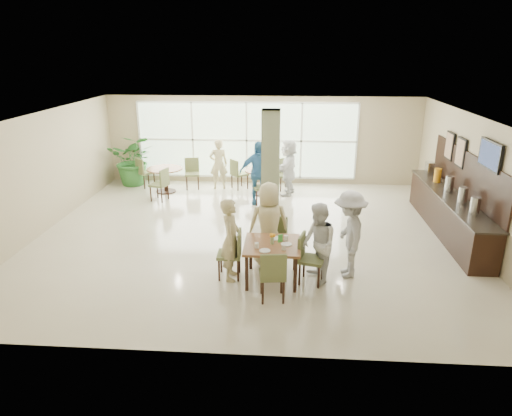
# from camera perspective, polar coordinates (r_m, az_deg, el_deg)

# --- Properties ---
(ground) EXTENTS (10.00, 10.00, 0.00)m
(ground) POSITION_cam_1_polar(r_m,az_deg,el_deg) (10.89, -0.61, -3.35)
(ground) COLOR beige
(ground) RESTS_ON ground
(room_shell) EXTENTS (10.00, 10.00, 10.00)m
(room_shell) POSITION_cam_1_polar(r_m,az_deg,el_deg) (10.35, -0.64, 5.38)
(room_shell) COLOR white
(room_shell) RESTS_ON ground
(window_bank) EXTENTS (7.00, 0.04, 7.00)m
(window_bank) POSITION_cam_1_polar(r_m,az_deg,el_deg) (14.80, -1.18, 8.44)
(window_bank) COLOR silver
(window_bank) RESTS_ON ground
(column) EXTENTS (0.45, 0.45, 2.80)m
(column) POSITION_cam_1_polar(r_m,az_deg,el_deg) (11.56, 1.83, 5.32)
(column) COLOR #696D4C
(column) RESTS_ON ground
(main_table) EXTENTS (1.04, 1.04, 0.75)m
(main_table) POSITION_cam_1_polar(r_m,az_deg,el_deg) (8.58, 2.02, -5.01)
(main_table) COLOR brown
(main_table) RESTS_ON ground
(round_table_left) EXTENTS (1.09, 1.09, 0.75)m
(round_table_left) POSITION_cam_1_polar(r_m,az_deg,el_deg) (14.25, -11.32, 4.21)
(round_table_left) COLOR brown
(round_table_left) RESTS_ON ground
(round_table_right) EXTENTS (1.05, 1.05, 0.75)m
(round_table_right) POSITION_cam_1_polar(r_m,az_deg,el_deg) (13.78, 0.75, 4.04)
(round_table_right) COLOR brown
(round_table_right) RESTS_ON ground
(chairs_main_table) EXTENTS (2.07, 2.05, 0.95)m
(chairs_main_table) POSITION_cam_1_polar(r_m,az_deg,el_deg) (8.69, 1.93, -6.07)
(chairs_main_table) COLOR #5F6939
(chairs_main_table) RESTS_ON ground
(chairs_table_left) EXTENTS (2.10, 1.94, 0.95)m
(chairs_table_left) POSITION_cam_1_polar(r_m,az_deg,el_deg) (14.29, -11.22, 3.86)
(chairs_table_left) COLOR #5F6939
(chairs_table_left) RESTS_ON ground
(chairs_table_right) EXTENTS (1.99, 2.00, 0.95)m
(chairs_table_right) POSITION_cam_1_polar(r_m,az_deg,el_deg) (13.84, 0.68, 3.73)
(chairs_table_right) COLOR #5F6939
(chairs_table_right) RESTS_ON ground
(tabletop_clutter) EXTENTS (0.68, 0.79, 0.21)m
(tabletop_clutter) POSITION_cam_1_polar(r_m,az_deg,el_deg) (8.48, 2.38, -4.23)
(tabletop_clutter) COLOR white
(tabletop_clutter) RESTS_ON main_table
(buffet_counter) EXTENTS (0.64, 4.70, 1.95)m
(buffet_counter) POSITION_cam_1_polar(r_m,az_deg,el_deg) (11.79, 23.01, -0.27)
(buffet_counter) COLOR black
(buffet_counter) RESTS_ON ground
(wall_tv) EXTENTS (0.06, 1.00, 0.58)m
(wall_tv) POSITION_cam_1_polar(r_m,az_deg,el_deg) (10.47, 27.23, 5.91)
(wall_tv) COLOR black
(wall_tv) RESTS_ON ground
(framed_art_a) EXTENTS (0.05, 0.55, 0.70)m
(framed_art_a) POSITION_cam_1_polar(r_m,az_deg,el_deg) (11.99, 24.22, 6.34)
(framed_art_a) COLOR black
(framed_art_a) RESTS_ON ground
(framed_art_b) EXTENTS (0.05, 0.55, 0.70)m
(framed_art_b) POSITION_cam_1_polar(r_m,az_deg,el_deg) (12.73, 23.05, 7.17)
(framed_art_b) COLOR black
(framed_art_b) RESTS_ON ground
(potted_plant) EXTENTS (1.57, 1.57, 1.65)m
(potted_plant) POSITION_cam_1_polar(r_m,az_deg,el_deg) (15.21, -15.01, 5.86)
(potted_plant) COLOR #2E6F2C
(potted_plant) RESTS_ON ground
(teen_left) EXTENTS (0.40, 0.60, 1.60)m
(teen_left) POSITION_cam_1_polar(r_m,az_deg,el_deg) (8.61, -3.14, -3.95)
(teen_left) COLOR #C6B884
(teen_left) RESTS_ON ground
(teen_far) EXTENTS (0.92, 0.63, 1.71)m
(teen_far) POSITION_cam_1_polar(r_m,az_deg,el_deg) (9.20, 1.62, -1.98)
(teen_far) COLOR #C6B884
(teen_far) RESTS_ON ground
(teen_right) EXTENTS (0.78, 0.89, 1.55)m
(teen_right) POSITION_cam_1_polar(r_m,az_deg,el_deg) (8.54, 7.76, -4.48)
(teen_right) COLOR white
(teen_right) RESTS_ON ground
(teen_standing) EXTENTS (0.68, 1.13, 1.71)m
(teen_standing) POSITION_cam_1_polar(r_m,az_deg,el_deg) (8.86, 11.55, -3.25)
(teen_standing) COLOR #B1B1B3
(teen_standing) RESTS_ON ground
(adult_a) EXTENTS (1.11, 0.72, 1.79)m
(adult_a) POSITION_cam_1_polar(r_m,az_deg,el_deg) (12.83, 0.25, 4.42)
(adult_a) COLOR teal
(adult_a) RESTS_ON ground
(adult_b) EXTENTS (1.01, 1.66, 1.67)m
(adult_b) POSITION_cam_1_polar(r_m,az_deg,el_deg) (13.72, 4.08, 5.10)
(adult_b) COLOR white
(adult_b) RESTS_ON ground
(adult_standing) EXTENTS (0.64, 0.49, 1.58)m
(adult_standing) POSITION_cam_1_polar(r_m,az_deg,el_deg) (14.30, -4.69, 5.48)
(adult_standing) COLOR #C6B884
(adult_standing) RESTS_ON ground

